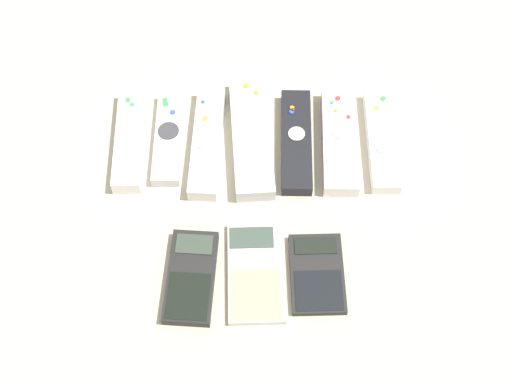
% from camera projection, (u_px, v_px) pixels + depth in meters
% --- Properties ---
extents(ground_plane, '(3.00, 3.00, 0.00)m').
position_uv_depth(ground_plane, '(256.00, 217.00, 1.02)').
color(ground_plane, '#B2A88E').
extents(remote_0, '(0.05, 0.18, 0.03)m').
position_uv_depth(remote_0, '(130.00, 140.00, 1.07)').
color(remote_0, white).
rests_on(remote_0, ground_plane).
extents(remote_1, '(0.04, 0.16, 0.02)m').
position_uv_depth(remote_1, '(169.00, 138.00, 1.08)').
color(remote_1, silver).
rests_on(remote_1, ground_plane).
extents(remote_2, '(0.05, 0.19, 0.03)m').
position_uv_depth(remote_2, '(207.00, 142.00, 1.07)').
color(remote_2, white).
rests_on(remote_2, ground_plane).
extents(remote_3, '(0.07, 0.22, 0.03)m').
position_uv_depth(remote_3, '(251.00, 136.00, 1.07)').
color(remote_3, silver).
rests_on(remote_3, ground_plane).
extents(remote_4, '(0.05, 0.18, 0.02)m').
position_uv_depth(remote_4, '(296.00, 141.00, 1.07)').
color(remote_4, black).
rests_on(remote_4, ground_plane).
extents(remote_5, '(0.06, 0.18, 0.03)m').
position_uv_depth(remote_5, '(340.00, 140.00, 1.07)').
color(remote_5, white).
rests_on(remote_5, ground_plane).
extents(remote_6, '(0.04, 0.18, 0.02)m').
position_uv_depth(remote_6, '(382.00, 140.00, 1.07)').
color(remote_6, white).
rests_on(remote_6, ground_plane).
extents(calculator_0, '(0.07, 0.14, 0.02)m').
position_uv_depth(calculator_0, '(191.00, 277.00, 0.96)').
color(calculator_0, black).
rests_on(calculator_0, ground_plane).
extents(calculator_1, '(0.08, 0.15, 0.01)m').
position_uv_depth(calculator_1, '(253.00, 272.00, 0.97)').
color(calculator_1, beige).
rests_on(calculator_1, ground_plane).
extents(calculator_2, '(0.08, 0.12, 0.01)m').
position_uv_depth(calculator_2, '(317.00, 274.00, 0.97)').
color(calculator_2, black).
rests_on(calculator_2, ground_plane).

